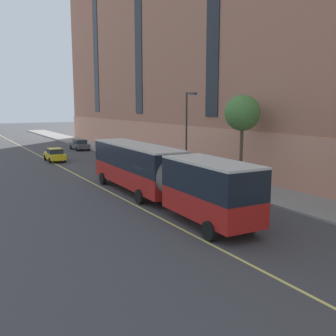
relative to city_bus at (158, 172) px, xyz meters
name	(u,v)px	position (x,y,z in m)	size (l,w,h in m)	color
ground_plane	(155,202)	(-0.07, 0.27, -2.14)	(260.00, 260.00, 0.00)	#424244
sidewalk	(225,182)	(8.41, 3.27, -2.06)	(4.54, 160.00, 0.15)	gray
city_bus	(158,172)	(0.00, 0.00, 0.00)	(3.27, 19.24, 3.70)	red
parked_car_green_1	(178,173)	(4.88, 5.44, -1.35)	(2.14, 4.81, 1.56)	#23603D
parked_car_champagne_2	(111,154)	(4.80, 20.92, -1.35)	(2.01, 4.78, 1.56)	#BCAD89
parked_car_silver_3	(142,163)	(5.07, 12.79, -1.36)	(1.99, 4.24, 1.56)	#B7B7BC
parked_car_darkgray_5	(80,145)	(5.01, 34.00, -1.36)	(2.03, 4.58, 1.56)	#4C4C51
taxi_cab	(55,155)	(-1.20, 23.71, -1.36)	(2.01, 4.47, 1.56)	yellow
street_tree_mid_block	(242,113)	(8.38, 1.25, 3.84)	(2.88, 2.88, 7.32)	brown
street_lamp	(188,126)	(6.74, 6.78, 2.62)	(0.36, 1.48, 7.63)	#2D2D30
lane_centerline	(117,196)	(-1.70, 3.27, -2.14)	(0.16, 140.00, 0.01)	#E0D66B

